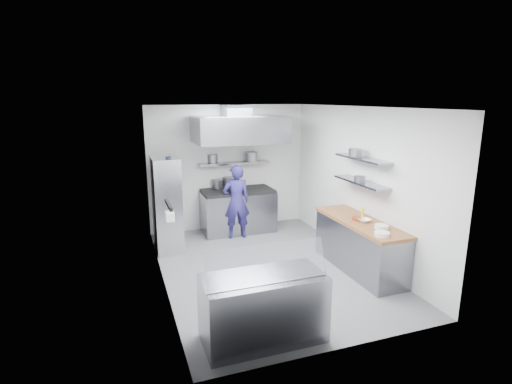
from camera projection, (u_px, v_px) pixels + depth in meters
name	position (u px, v px, depth m)	size (l,w,h in m)	color
floor	(267.00, 267.00, 7.11)	(5.00, 5.00, 0.00)	#59595C
ceiling	(268.00, 107.00, 6.46)	(5.00, 5.00, 0.00)	silver
wall_back	(228.00, 167.00, 9.08)	(3.60, 0.02, 2.80)	white
wall_front	(348.00, 239.00, 4.49)	(3.60, 0.02, 2.80)	white
wall_left	(160.00, 200.00, 6.20)	(5.00, 0.02, 2.80)	white
wall_right	(359.00, 184.00, 7.37)	(5.00, 0.02, 2.80)	white
gas_range	(238.00, 212.00, 8.96)	(1.60, 0.80, 0.90)	gray
cooktop	(238.00, 191.00, 8.85)	(1.57, 0.78, 0.06)	black
stock_pot_left	(217.00, 184.00, 8.99)	(0.28, 0.28, 0.20)	slate
stock_pot_mid	(230.00, 182.00, 9.07)	(0.32, 0.32, 0.24)	slate
over_range_shelf	(234.00, 163.00, 8.93)	(1.60, 0.30, 0.04)	gray
shelf_pot_a	(212.00, 158.00, 8.94)	(0.24, 0.24, 0.18)	slate
shelf_pot_b	(251.00, 157.00, 8.96)	(0.27, 0.27, 0.22)	slate
extractor_hood	(239.00, 129.00, 8.37)	(1.90, 1.15, 0.55)	gray
hood_duct	(236.00, 111.00, 8.49)	(0.55, 0.55, 0.24)	slate
red_firebox	(173.00, 170.00, 8.61)	(0.22, 0.10, 0.26)	#B11E0E
chef	(236.00, 202.00, 8.47)	(0.58, 0.38, 1.59)	navy
wire_rack	(167.00, 204.00, 7.80)	(0.50, 0.90, 1.85)	silver
rack_bin_a	(170.00, 217.00, 7.40)	(0.15, 0.18, 0.17)	white
rack_bin_b	(167.00, 187.00, 7.52)	(0.13, 0.17, 0.15)	yellow
rack_jar	(169.00, 161.00, 7.37)	(0.11, 0.11, 0.18)	black
knife_strip	(169.00, 205.00, 5.35)	(0.04, 0.55, 0.05)	black
prep_counter_base	(359.00, 247.00, 6.94)	(0.62, 2.00, 0.84)	gray
prep_counter_top	(361.00, 222.00, 6.83)	(0.65, 2.04, 0.06)	brown
plate_stack_a	(382.00, 234.00, 6.06)	(0.23, 0.23, 0.06)	white
plate_stack_b	(382.00, 227.00, 6.40)	(0.22, 0.22, 0.06)	white
copper_pan	(357.00, 219.00, 6.83)	(0.15, 0.15, 0.06)	#C25E36
squeeze_bottle	(363.00, 213.00, 6.97)	(0.05, 0.05, 0.18)	yellow
mixing_bowl	(364.00, 220.00, 6.75)	(0.21, 0.21, 0.05)	white
wall_shelf_lower	(361.00, 182.00, 7.02)	(0.30, 1.30, 0.04)	gray
wall_shelf_upper	(362.00, 158.00, 6.92)	(0.30, 1.30, 0.04)	gray
shelf_pot_c	(360.00, 179.00, 6.94)	(0.20, 0.20, 0.10)	slate
shelf_pot_d	(356.00, 153.00, 7.00)	(0.24, 0.24, 0.14)	slate
display_case	(263.00, 308.00, 4.91)	(1.50, 0.70, 0.85)	gray
display_glass	(267.00, 263.00, 4.65)	(1.47, 0.02, 0.45)	silver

